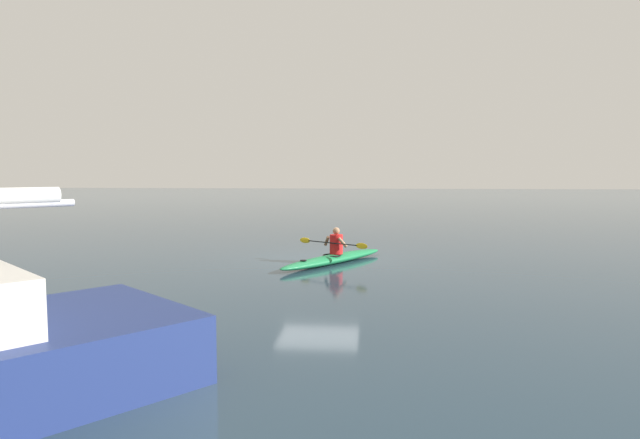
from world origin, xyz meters
name	(u,v)px	position (x,y,z in m)	size (l,w,h in m)	color
ground_plane	(319,259)	(0.00, 0.00, 0.00)	(160.00, 160.00, 0.00)	#233847
kayak	(334,259)	(-0.54, 0.80, 0.14)	(3.07, 4.26, 0.27)	#19723F
kayaker	(336,243)	(-0.59, 0.73, 0.60)	(2.11, 1.40, 0.79)	red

